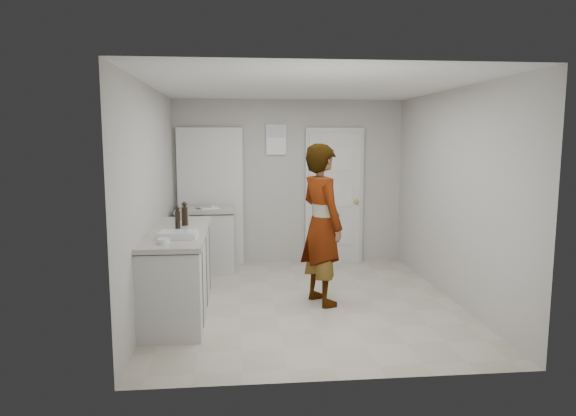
{
  "coord_description": "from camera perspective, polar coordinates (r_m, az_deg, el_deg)",
  "views": [
    {
      "loc": [
        -0.79,
        -5.82,
        1.93
      ],
      "look_at": [
        -0.18,
        0.4,
        1.07
      ],
      "focal_mm": 32.0,
      "sensor_mm": 36.0,
      "label": 1
    }
  ],
  "objects": [
    {
      "name": "oil_cruet_b",
      "position": [
        5.76,
        -12.16,
        -1.16
      ],
      "size": [
        0.06,
        0.06,
        0.26
      ],
      "color": "black",
      "rests_on": "main_counter"
    },
    {
      "name": "side_counter",
      "position": [
        7.54,
        -9.05,
        -3.77
      ],
      "size": [
        0.84,
        0.61,
        0.93
      ],
      "color": "silver",
      "rests_on": "ground"
    },
    {
      "name": "spice_jar",
      "position": [
        6.06,
        -11.04,
        -1.46
      ],
      "size": [
        0.05,
        0.05,
        0.08
      ],
      "primitive_type": "cylinder",
      "color": "tan",
      "rests_on": "main_counter"
    },
    {
      "name": "main_counter",
      "position": [
        5.85,
        -12.02,
        -7.22
      ],
      "size": [
        0.64,
        1.96,
        0.93
      ],
      "color": "silver",
      "rests_on": "ground"
    },
    {
      "name": "egg_bowl",
      "position": [
        5.06,
        -13.7,
        -3.59
      ],
      "size": [
        0.12,
        0.12,
        0.05
      ],
      "color": "silver",
      "rests_on": "main_counter"
    },
    {
      "name": "room_shell",
      "position": [
        7.85,
        -1.1,
        1.19
      ],
      "size": [
        4.0,
        4.0,
        4.0
      ],
      "color": "#A6A39C",
      "rests_on": "ground"
    },
    {
      "name": "oil_cruet_a",
      "position": [
        6.02,
        -11.42,
        -0.68
      ],
      "size": [
        0.07,
        0.07,
        0.28
      ],
      "color": "black",
      "rests_on": "main_counter"
    },
    {
      "name": "papers",
      "position": [
        7.5,
        -8.88,
        0.07
      ],
      "size": [
        0.36,
        0.4,
        0.01
      ],
      "primitive_type": "cube",
      "rotation": [
        0.0,
        0.0,
        0.35
      ],
      "color": "white",
      "rests_on": "side_counter"
    },
    {
      "name": "cake_mix_box",
      "position": [
        6.43,
        -11.46,
        -0.56
      ],
      "size": [
        0.11,
        0.07,
        0.17
      ],
      "primitive_type": "cube",
      "rotation": [
        0.0,
        0.0,
        0.22
      ],
      "color": "#926549",
      "rests_on": "main_counter"
    },
    {
      "name": "person",
      "position": [
        5.95,
        3.76,
        -1.85
      ],
      "size": [
        0.67,
        0.8,
        1.87
      ],
      "primitive_type": "imported",
      "rotation": [
        0.0,
        0.0,
        1.96
      ],
      "color": "silver",
      "rests_on": "ground"
    },
    {
      "name": "ground",
      "position": [
        6.18,
        2.02,
        -10.37
      ],
      "size": [
        4.0,
        4.0,
        0.0
      ],
      "primitive_type": "plane",
      "color": "#B0AB94",
      "rests_on": "ground"
    },
    {
      "name": "baking_dish",
      "position": [
        5.31,
        -12.1,
        -2.94
      ],
      "size": [
        0.39,
        0.29,
        0.07
      ],
      "rotation": [
        0.0,
        0.0,
        -0.07
      ],
      "color": "silver",
      "rests_on": "main_counter"
    }
  ]
}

